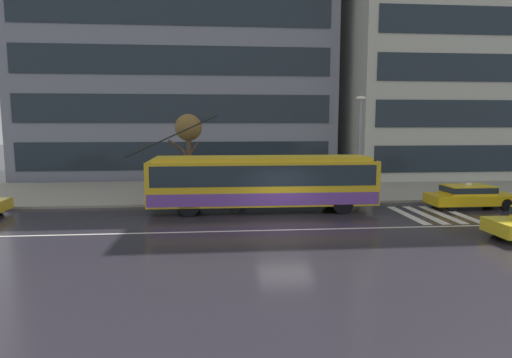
{
  "coord_description": "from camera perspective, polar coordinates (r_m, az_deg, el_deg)",
  "views": [
    {
      "loc": [
        -3.18,
        -19.54,
        4.62
      ],
      "look_at": [
        -1.02,
        3.83,
        1.61
      ],
      "focal_mm": 30.61,
      "sensor_mm": 36.0,
      "label": 1
    }
  ],
  "objects": [
    {
      "name": "crosswalk_stripe_center",
      "position": [
        24.24,
        23.06,
        -4.26
      ],
      "size": [
        0.44,
        4.4,
        0.01
      ],
      "primitive_type": "cube",
      "color": "beige",
      "rests_on": "ground_plane"
    },
    {
      "name": "office_tower_corner_right",
      "position": [
        46.94,
        26.93,
        18.1
      ],
      "size": [
        25.75,
        14.81,
        28.04
      ],
      "color": "#B7B9AD",
      "rests_on": "ground_plane"
    },
    {
      "name": "street_lamp",
      "position": [
        26.44,
        13.39,
        5.24
      ],
      "size": [
        0.6,
        0.32,
        6.04
      ],
      "color": "gray",
      "rests_on": "sidewalk_slab"
    },
    {
      "name": "ground_plane",
      "position": [
        20.33,
        3.87,
        -5.84
      ],
      "size": [
        160.0,
        160.0,
        0.0
      ],
      "primitive_type": "plane",
      "color": "#252129"
    },
    {
      "name": "crosswalk_stripe_inner_a",
      "position": [
        23.83,
        21.15,
        -4.36
      ],
      "size": [
        0.44,
        4.4,
        0.01
      ],
      "primitive_type": "cube",
      "color": "beige",
      "rests_on": "ground_plane"
    },
    {
      "name": "crosswalk_stripe_inner_b",
      "position": [
        24.68,
        24.91,
        -4.16
      ],
      "size": [
        0.44,
        4.4,
        0.01
      ],
      "primitive_type": "cube",
      "color": "beige",
      "rests_on": "ground_plane"
    },
    {
      "name": "street_tree_bare",
      "position": [
        27.55,
        -8.83,
        6.29
      ],
      "size": [
        2.09,
        1.67,
        5.05
      ],
      "color": "brown",
      "rests_on": "sidewalk_slab"
    },
    {
      "name": "trolleybus",
      "position": [
        22.92,
        0.91,
        -0.28
      ],
      "size": [
        12.99,
        2.63,
        5.02
      ],
      "color": "gold",
      "rests_on": "ground_plane"
    },
    {
      "name": "crosswalk_stripe_edge_near",
      "position": [
        23.44,
        19.17,
        -4.45
      ],
      "size": [
        0.44,
        4.4,
        0.01
      ],
      "primitive_type": "cube",
      "color": "beige",
      "rests_on": "ground_plane"
    },
    {
      "name": "lane_centre_line",
      "position": [
        19.18,
        4.45,
        -6.64
      ],
      "size": [
        72.0,
        0.14,
        0.01
      ],
      "primitive_type": "cube",
      "color": "silver",
      "rests_on": "ground_plane"
    },
    {
      "name": "pedestrian_at_shelter",
      "position": [
        25.92,
        -3.37,
        0.74
      ],
      "size": [
        1.18,
        1.18,
        1.91
      ],
      "color": "#5B5753",
      "rests_on": "sidewalk_slab"
    },
    {
      "name": "pedestrian_approaching_curb",
      "position": [
        25.5,
        -9.83,
        0.77
      ],
      "size": [
        1.17,
        1.17,
        2.03
      ],
      "color": "#203646",
      "rests_on": "sidewalk_slab"
    },
    {
      "name": "pedestrian_walking_past",
      "position": [
        26.69,
        -1.64,
        1.13
      ],
      "size": [
        1.35,
        1.35,
        2.01
      ],
      "color": "navy",
      "rests_on": "sidewalk_slab"
    },
    {
      "name": "office_tower_corner_left",
      "position": [
        43.19,
        -9.83,
        18.73
      ],
      "size": [
        26.48,
        14.64,
        26.47
      ],
      "color": "slate",
      "rests_on": "ground_plane"
    },
    {
      "name": "taxi_ahead_of_bus",
      "position": [
        26.56,
        26.13,
        -1.92
      ],
      "size": [
        4.59,
        1.78,
        1.39
      ],
      "color": "yellow",
      "rests_on": "ground_plane"
    },
    {
      "name": "sidewalk_slab",
      "position": [
        29.71,
        0.92,
        -1.5
      ],
      "size": [
        80.0,
        10.0,
        0.14
      ],
      "primitive_type": "cube",
      "color": "gray",
      "rests_on": "ground_plane"
    }
  ]
}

